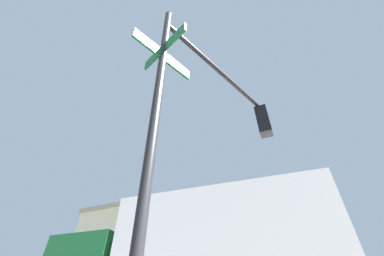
% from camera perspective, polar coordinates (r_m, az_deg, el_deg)
% --- Properties ---
extents(traffic_signal_near, '(1.79, 3.55, 5.63)m').
position_cam_1_polar(traffic_signal_near, '(4.31, 7.30, 4.04)').
color(traffic_signal_near, black).
rests_on(traffic_signal_near, ground_plane).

